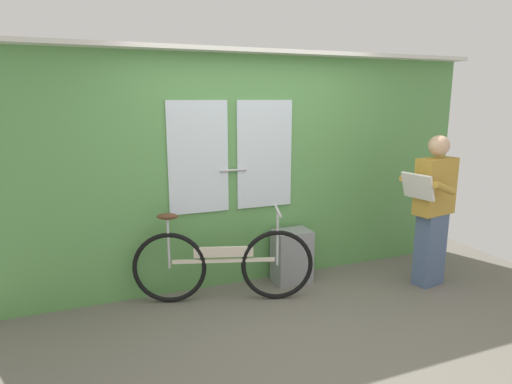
% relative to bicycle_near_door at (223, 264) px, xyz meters
% --- Properties ---
extents(ground_plane, '(6.19, 4.35, 0.04)m').
position_rel_bicycle_near_door_xyz_m(ground_plane, '(0.42, -0.98, -0.39)').
color(ground_plane, '#666056').
extents(train_door_wall, '(5.19, 0.28, 2.39)m').
position_rel_bicycle_near_door_xyz_m(train_door_wall, '(0.42, 0.39, 0.87)').
color(train_door_wall, '#56934C').
rests_on(train_door_wall, ground_plane).
extents(bicycle_near_door, '(1.66, 0.65, 0.91)m').
position_rel_bicycle_near_door_xyz_m(bicycle_near_door, '(0.00, 0.00, 0.00)').
color(bicycle_near_door, black).
rests_on(bicycle_near_door, ground_plane).
extents(passenger_reading_newspaper, '(0.59, 0.51, 1.57)m').
position_rel_bicycle_near_door_xyz_m(passenger_reading_newspaper, '(2.13, -0.43, 0.45)').
color(passenger_reading_newspaper, slate).
rests_on(passenger_reading_newspaper, ground_plane).
extents(trash_bin_by_wall, '(0.39, 0.28, 0.57)m').
position_rel_bicycle_near_door_xyz_m(trash_bin_by_wall, '(0.82, 0.17, -0.09)').
color(trash_bin_by_wall, gray).
rests_on(trash_bin_by_wall, ground_plane).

